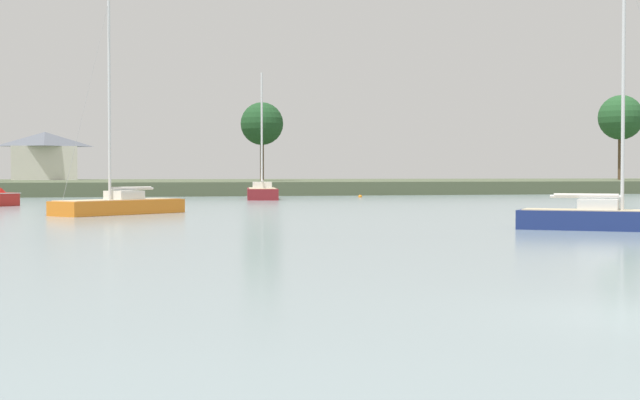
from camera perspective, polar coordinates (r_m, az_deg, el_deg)
far_shore_bank at (r=120.21m, az=-10.37°, el=0.84°), size 179.25×55.54×1.39m
sailboat_maroon at (r=83.06m, az=-3.52°, el=0.24°), size 4.07×9.16×11.83m
sailboat_orange at (r=53.13m, az=-12.04°, el=-0.58°), size 7.60×6.65×12.17m
sailboat_navy at (r=38.98m, az=16.94°, el=-1.41°), size 6.62×5.47×11.22m
mooring_buoy_orange at (r=88.97m, az=2.44°, el=0.20°), size 0.36×0.36×0.42m
mooring_buoy_green at (r=60.85m, az=16.77°, el=-0.50°), size 0.42×0.42×0.47m
shore_tree_left_mid at (r=114.17m, az=-3.53°, el=4.61°), size 5.15×5.15×9.45m
shore_tree_left at (r=135.02m, az=17.70°, el=4.74°), size 6.07×6.07×11.53m
cottage_near_water at (r=133.21m, az=-16.27°, el=2.62°), size 9.15×6.60×6.50m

